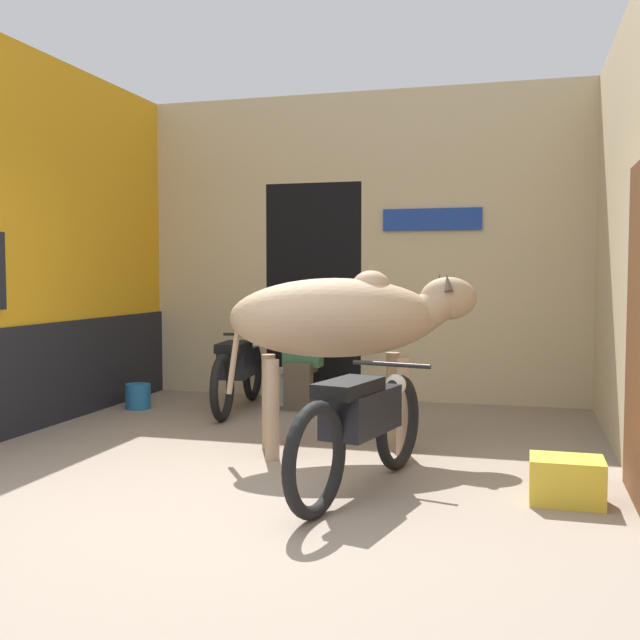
% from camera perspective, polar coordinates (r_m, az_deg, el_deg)
% --- Properties ---
extents(ground_plane, '(30.00, 30.00, 0.00)m').
position_cam_1_polar(ground_plane, '(4.71, -7.56, -13.85)').
color(ground_plane, gray).
extents(wall_left_shopfront, '(0.25, 4.00, 3.40)m').
position_cam_1_polar(wall_left_shopfront, '(7.49, -19.88, 5.17)').
color(wall_left_shopfront, orange).
rests_on(wall_left_shopfront, ground_plane).
extents(wall_back_with_doorway, '(4.92, 0.94, 3.40)m').
position_cam_1_polar(wall_back_with_doorway, '(8.63, 2.09, 4.25)').
color(wall_back_with_doorway, '#C6B289').
rests_on(wall_back_with_doorway, ground_plane).
extents(wall_right_with_door, '(0.22, 4.00, 3.40)m').
position_cam_1_polar(wall_right_with_door, '(6.15, 22.78, 5.78)').
color(wall_right_with_door, '#C6B289').
rests_on(wall_right_with_door, ground_plane).
extents(cow, '(1.99, 1.24, 1.43)m').
position_cam_1_polar(cow, '(5.85, 1.95, 0.03)').
color(cow, tan).
rests_on(cow, ground_plane).
extents(motorcycle_near, '(0.65, 1.88, 0.79)m').
position_cam_1_polar(motorcycle_near, '(4.87, 3.18, -7.82)').
color(motorcycle_near, black).
rests_on(motorcycle_near, ground_plane).
extents(motorcycle_far, '(0.58, 1.85, 0.76)m').
position_cam_1_polar(motorcycle_far, '(7.75, -6.23, -3.71)').
color(motorcycle_far, black).
rests_on(motorcycle_far, ground_plane).
extents(shopkeeper_seated, '(0.40, 0.34, 1.18)m').
position_cam_1_polar(shopkeeper_seated, '(7.77, -1.40, -2.30)').
color(shopkeeper_seated, brown).
rests_on(shopkeeper_seated, ground_plane).
extents(plastic_stool, '(0.32, 0.32, 0.39)m').
position_cam_1_polar(plastic_stool, '(8.06, -3.11, -4.99)').
color(plastic_stool, beige).
rests_on(plastic_stool, ground_plane).
extents(crate, '(0.44, 0.32, 0.28)m').
position_cam_1_polar(crate, '(4.93, 18.28, -11.53)').
color(crate, gold).
rests_on(crate, ground_plane).
extents(bucket, '(0.26, 0.26, 0.26)m').
position_cam_1_polar(bucket, '(8.05, -13.70, -5.66)').
color(bucket, '#23669E').
rests_on(bucket, ground_plane).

